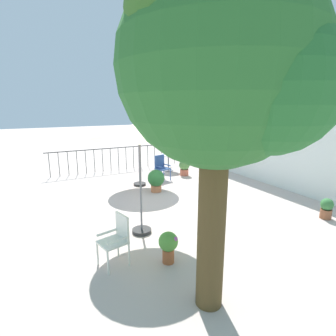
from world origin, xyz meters
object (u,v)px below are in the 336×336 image
at_px(patio_chair_0, 117,237).
at_px(potted_plant_2, 156,179).
at_px(patio_umbrella_1, 139,132).
at_px(potted_plant_0, 168,245).
at_px(patio_umbrella_0, 138,129).
at_px(potted_plant_3, 184,167).
at_px(patio_chair_1, 211,177).
at_px(potted_plant_1, 327,208).
at_px(potted_plant_4, 209,173).
at_px(cafe_table_0, 168,160).
at_px(patio_chair_2, 161,166).
at_px(shade_tree, 222,68).

xyz_separation_m(patio_chair_0, potted_plant_2, (-3.51, 2.40, -0.11)).
relative_size(patio_umbrella_1, potted_plant_0, 4.21).
height_order(patio_umbrella_0, patio_umbrella_1, patio_umbrella_1).
bearing_deg(potted_plant_2, potted_plant_3, 125.82).
relative_size(patio_umbrella_1, patio_chair_1, 2.83).
bearing_deg(potted_plant_0, patio_chair_0, -115.62).
relative_size(potted_plant_1, potted_plant_4, 0.71).
distance_m(patio_umbrella_0, cafe_table_0, 2.86).
xyz_separation_m(patio_umbrella_0, patio_chair_2, (-0.30, 1.02, -1.49)).
height_order(patio_chair_2, potted_plant_2, patio_chair_2).
bearing_deg(potted_plant_3, patio_umbrella_0, -77.81).
bearing_deg(potted_plant_1, patio_chair_2, -157.45).
xyz_separation_m(patio_umbrella_1, patio_chair_0, (0.94, -0.85, -1.77)).
distance_m(patio_umbrella_0, patio_chair_1, 2.99).
relative_size(potted_plant_0, potted_plant_4, 0.80).
height_order(patio_chair_0, potted_plant_4, patio_chair_0).
xyz_separation_m(patio_umbrella_1, potted_plant_1, (1.44, 4.52, -2.02)).
bearing_deg(potted_plant_2, potted_plant_1, 36.54).
bearing_deg(potted_plant_1, potted_plant_2, -143.46).
height_order(patio_chair_1, potted_plant_4, patio_chair_1).
height_order(patio_umbrella_1, patio_chair_0, patio_umbrella_1).
height_order(patio_umbrella_0, patio_chair_0, patio_umbrella_0).
bearing_deg(patio_umbrella_0, potted_plant_2, 13.55).
bearing_deg(patio_umbrella_0, patio_umbrella_1, -20.68).
bearing_deg(potted_plant_3, shade_tree, -27.50).
bearing_deg(patio_chair_2, potted_plant_4, 50.99).
bearing_deg(patio_chair_2, cafe_table_0, 141.94).
height_order(patio_chair_1, potted_plant_1, patio_chair_1).
height_order(patio_umbrella_1, potted_plant_2, patio_umbrella_1).
xyz_separation_m(patio_chair_2, potted_plant_2, (1.23, -0.80, -0.13)).
bearing_deg(potted_plant_3, cafe_table_0, -166.77).
distance_m(cafe_table_0, potted_plant_2, 2.94).
bearing_deg(patio_chair_0, potted_plant_4, 127.89).
xyz_separation_m(patio_chair_0, potted_plant_0, (0.41, 0.85, -0.17)).
xyz_separation_m(cafe_table_0, patio_chair_0, (5.90, -4.11, 0.02)).
relative_size(shade_tree, potted_plant_1, 8.44).
distance_m(patio_chair_0, patio_chair_1, 4.71).
height_order(potted_plant_2, potted_plant_4, potted_plant_4).
distance_m(patio_chair_0, potted_plant_2, 4.25).
relative_size(cafe_table_0, potted_plant_4, 1.05).
bearing_deg(shade_tree, potted_plant_4, 144.87).
xyz_separation_m(shade_tree, potted_plant_0, (-1.25, -0.07, -2.92)).
relative_size(patio_chair_0, potted_plant_2, 1.24).
xyz_separation_m(patio_chair_0, potted_plant_3, (-4.91, 4.34, -0.17)).
distance_m(patio_umbrella_1, potted_plant_0, 2.36).
distance_m(patio_umbrella_0, patio_chair_0, 5.17).
height_order(patio_chair_1, potted_plant_2, patio_chair_1).
bearing_deg(potted_plant_3, potted_plant_0, -33.29).
distance_m(potted_plant_3, potted_plant_4, 1.35).
height_order(shade_tree, patio_umbrella_1, shade_tree).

